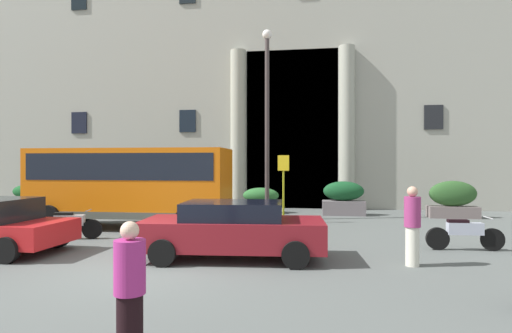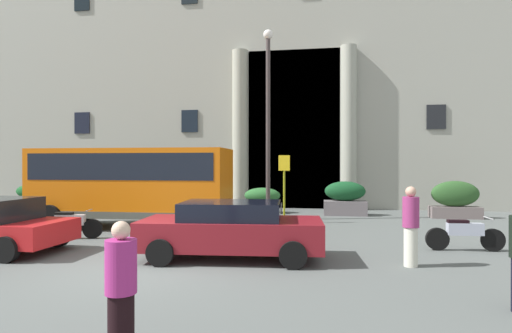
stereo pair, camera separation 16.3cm
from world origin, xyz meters
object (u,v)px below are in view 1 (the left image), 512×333
hedge_planter_entrance_right (261,201)px  motorcycle_far_end (68,224)px  hedge_planter_west (28,197)px  orange_minibus (131,181)px  hedge_planter_far_west (453,200)px  pedestrian_child_trailing (130,292)px  parked_sedan_second (233,229)px  bus_stop_sign (283,181)px  hedge_planter_east (344,199)px  pedestrian_man_red_shirt (412,226)px  lamppost_plaza_centre (267,110)px  scooter_by_planter (463,233)px  hedge_planter_entrance_left (177,198)px

hedge_planter_entrance_right → motorcycle_far_end: 9.13m
hedge_planter_west → motorcycle_far_end: bearing=-46.7°
orange_minibus → hedge_planter_entrance_right: orange_minibus is taller
hedge_planter_west → hedge_planter_far_west: hedge_planter_far_west is taller
hedge_planter_far_west → pedestrian_child_trailing: pedestrian_child_trailing is taller
orange_minibus → parked_sedan_second: orange_minibus is taller
bus_stop_sign → hedge_planter_east: (2.50, 2.98, -0.90)m
pedestrian_man_red_shirt → pedestrian_child_trailing: size_ratio=1.10×
hedge_planter_east → parked_sedan_second: (-3.25, -9.15, -0.02)m
hedge_planter_entrance_right → hedge_planter_east: bearing=-4.9°
motorcycle_far_end → hedge_planter_far_west: bearing=15.0°
hedge_planter_east → pedestrian_man_red_shirt: bearing=-84.5°
hedge_planter_far_west → hedge_planter_east: size_ratio=1.08×
pedestrian_child_trailing → lamppost_plaza_centre: size_ratio=0.21×
hedge_planter_entrance_right → pedestrian_man_red_shirt: size_ratio=0.99×
orange_minibus → bus_stop_sign: size_ratio=2.67×
bus_stop_sign → parked_sedan_second: 6.29m
pedestrian_man_red_shirt → pedestrian_child_trailing: 6.73m
parked_sedan_second → motorcycle_far_end: bearing=157.7°
hedge_planter_east → scooter_by_planter: size_ratio=0.94×
orange_minibus → scooter_by_planter: bearing=-13.9°
hedge_planter_entrance_left → orange_minibus: bearing=-89.5°
scooter_by_planter → pedestrian_man_red_shirt: 2.66m
hedge_planter_east → motorcycle_far_end: size_ratio=0.98×
pedestrian_child_trailing → orange_minibus: bearing=127.3°
hedge_planter_entrance_right → pedestrian_child_trailing: (0.45, -14.81, 0.25)m
orange_minibus → parked_sedan_second: bearing=-43.4°
bus_stop_sign → pedestrian_man_red_shirt: size_ratio=1.47×
orange_minibus → pedestrian_child_trailing: size_ratio=4.33×
hedge_planter_far_west → hedge_planter_east: 4.60m
pedestrian_man_red_shirt → hedge_planter_far_west: bearing=-97.1°
motorcycle_far_end → hedge_planter_entrance_right: bearing=44.5°
hedge_planter_entrance_right → pedestrian_child_trailing: 14.82m
orange_minibus → scooter_by_planter: 10.85m
pedestrian_man_red_shirt → orange_minibus: bearing=-11.2°
orange_minibus → motorcycle_far_end: 2.87m
pedestrian_man_red_shirt → hedge_planter_east: bearing=-69.2°
hedge_planter_entrance_left → parked_sedan_second: (4.66, -9.35, 0.04)m
hedge_planter_entrance_right → lamppost_plaza_centre: 4.71m
orange_minibus → pedestrian_man_red_shirt: 9.82m
hedge_planter_far_west → motorcycle_far_end: 15.11m
scooter_by_planter → hedge_planter_east: bearing=107.4°
hedge_planter_west → hedge_planter_far_west: 20.49m
orange_minibus → hedge_planter_east: (7.87, 4.93, -0.96)m
pedestrian_man_red_shirt → lamppost_plaza_centre: (-4.14, 7.19, 3.65)m
pedestrian_man_red_shirt → lamppost_plaza_centre: size_ratio=0.23×
hedge_planter_entrance_left → parked_sedan_second: bearing=-63.5°
scooter_by_planter → hedge_planter_west: bearing=155.5°
hedge_planter_east → scooter_by_planter: hedge_planter_east is taller
scooter_by_planter → lamppost_plaza_centre: 8.88m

